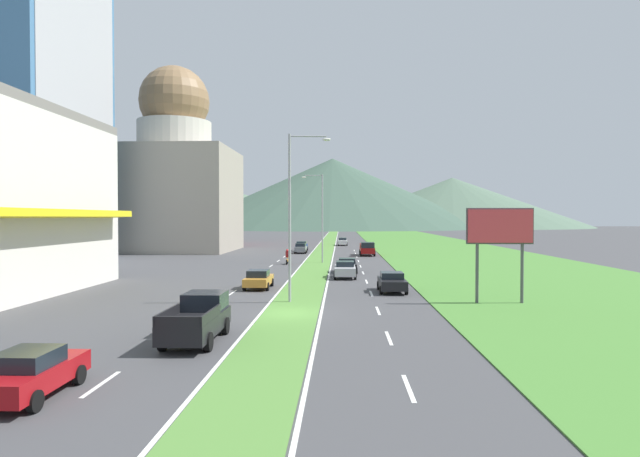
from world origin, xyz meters
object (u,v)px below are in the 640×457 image
object	(u,v)px
street_lamp_mid	(320,213)
car_5	(302,246)
car_0	(345,269)
car_1	(31,373)
car_7	(301,248)
car_2	(259,279)
car_4	(347,265)
street_lamp_near	(294,208)
motorcycle_rider	(287,258)
billboard_roadside	(500,232)
pickup_truck_0	(367,249)
pickup_truck_1	(198,319)
car_3	(392,282)
car_6	(343,241)

from	to	relation	value
street_lamp_mid	car_5	size ratio (longest dim) A/B	2.51
car_0	car_1	distance (m)	33.98
car_7	car_0	bearing A→B (deg)	-168.65
car_2	car_4	size ratio (longest dim) A/B	1.03
car_2	street_lamp_near	bearing A→B (deg)	-153.35
car_4	motorcycle_rider	size ratio (longest dim) A/B	2.07
billboard_roadside	car_1	bearing A→B (deg)	-137.05
car_5	car_2	bearing A→B (deg)	-179.91
car_1	pickup_truck_0	size ratio (longest dim) A/B	0.76
car_2	pickup_truck_1	xyz separation A→B (m)	(-0.01, -17.39, 0.24)
car_3	car_6	bearing A→B (deg)	-176.91
pickup_truck_0	motorcycle_rider	xyz separation A→B (m)	(-10.15, -14.41, -0.24)
car_1	car_3	distance (m)	27.04
car_0	car_2	bearing A→B (deg)	-42.61
car_2	pickup_truck_1	size ratio (longest dim) A/B	0.79
street_lamp_near	car_2	xyz separation A→B (m)	(-3.36, 6.69, -5.46)
car_0	car_2	size ratio (longest dim) A/B	1.01
car_7	street_lamp_near	bearing A→B (deg)	-176.18
street_lamp_near	car_4	world-z (taller)	street_lamp_near
street_lamp_near	street_lamp_mid	size ratio (longest dim) A/B	1.02
car_4	pickup_truck_1	distance (m)	30.34
car_1	car_4	size ratio (longest dim) A/B	0.99
car_7	car_4	bearing A→B (deg)	-166.37
motorcycle_rider	street_lamp_near	bearing A→B (deg)	-173.29
pickup_truck_0	motorcycle_rider	distance (m)	17.63
street_lamp_near	car_4	bearing A→B (deg)	78.91
billboard_roadside	car_2	world-z (taller)	billboard_roadside
car_5	motorcycle_rider	size ratio (longest dim) A/B	2.15
car_3	pickup_truck_0	world-z (taller)	pickup_truck_0
street_lamp_near	pickup_truck_0	distance (m)	43.10
car_7	street_lamp_mid	bearing A→B (deg)	-167.81
car_4	street_lamp_near	bearing A→B (deg)	-11.09
street_lamp_mid	car_3	world-z (taller)	street_lamp_mid
billboard_roadside	motorcycle_rider	size ratio (longest dim) A/B	3.09
car_0	pickup_truck_1	world-z (taller)	pickup_truck_1
car_1	car_0	bearing A→B (deg)	-17.03
car_6	pickup_truck_1	size ratio (longest dim) A/B	0.89
car_7	pickup_truck_0	distance (m)	11.09
car_1	car_3	size ratio (longest dim) A/B	0.99
street_lamp_near	pickup_truck_1	bearing A→B (deg)	-107.51
street_lamp_near	car_1	size ratio (longest dim) A/B	2.68
street_lamp_mid	car_6	size ratio (longest dim) A/B	2.25
car_6	car_7	bearing A→B (deg)	-15.91
street_lamp_near	car_2	world-z (taller)	street_lamp_near
street_lamp_near	car_2	bearing A→B (deg)	116.65
street_lamp_near	pickup_truck_0	size ratio (longest dim) A/B	2.03
street_lamp_mid	motorcycle_rider	world-z (taller)	street_lamp_mid
street_lamp_near	car_0	bearing A→B (deg)	76.23
car_6	pickup_truck_0	bearing A→B (deg)	7.18
car_6	pickup_truck_0	world-z (taller)	pickup_truck_0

